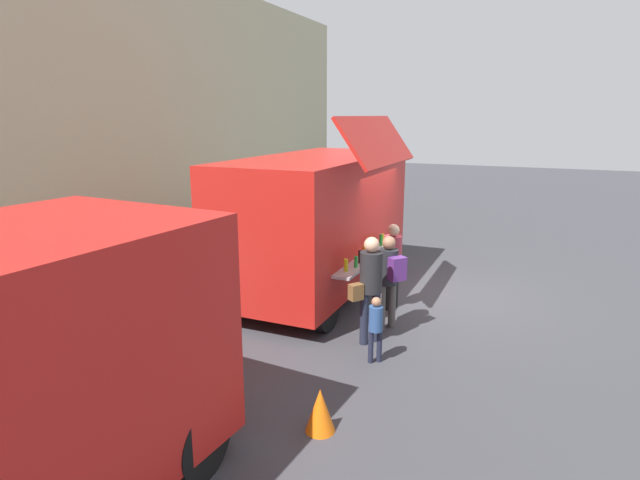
% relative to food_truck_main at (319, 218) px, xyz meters
% --- Properties ---
extents(ground_plane, '(60.00, 60.00, 0.00)m').
position_rel_food_truck_main_xyz_m(ground_plane, '(0.64, -2.36, -1.56)').
color(ground_plane, '#38383D').
extents(curb_strip, '(28.00, 1.60, 0.15)m').
position_rel_food_truck_main_xyz_m(curb_strip, '(-4.00, 2.62, -1.48)').
color(curb_strip, '#9E998E').
rests_on(curb_strip, ground).
extents(food_truck_main, '(5.43, 2.93, 3.66)m').
position_rel_food_truck_main_xyz_m(food_truck_main, '(0.00, 0.00, 0.00)').
color(food_truck_main, red).
rests_on(food_truck_main, ground).
extents(traffic_cone_orange, '(0.36, 0.36, 0.55)m').
position_rel_food_truck_main_xyz_m(traffic_cone_orange, '(-4.78, -2.12, -1.28)').
color(traffic_cone_orange, orange).
rests_on(traffic_cone_orange, ground).
extents(trash_bin, '(0.60, 0.60, 0.88)m').
position_rel_food_truck_main_xyz_m(trash_bin, '(4.19, 2.32, -1.12)').
color(trash_bin, '#2E6337').
rests_on(trash_bin, ground).
extents(customer_front_ordering, '(0.34, 0.34, 1.68)m').
position_rel_food_truck_main_xyz_m(customer_front_ordering, '(-0.52, -1.77, -0.55)').
color(customer_front_ordering, black).
rests_on(customer_front_ordering, ground).
extents(customer_mid_with_backpack, '(0.50, 0.53, 1.67)m').
position_rel_food_truck_main_xyz_m(customer_mid_with_backpack, '(-1.50, -1.99, -0.54)').
color(customer_mid_with_backpack, '#504846').
rests_on(customer_mid_with_backpack, ground).
extents(customer_rear_waiting, '(0.55, 0.47, 1.80)m').
position_rel_food_truck_main_xyz_m(customer_rear_waiting, '(-2.19, -1.87, -0.49)').
color(customer_rear_waiting, '#202436').
rests_on(customer_rear_waiting, ground).
extents(child_near_queue, '(0.21, 0.21, 1.04)m').
position_rel_food_truck_main_xyz_m(child_near_queue, '(-2.82, -2.17, -0.93)').
color(child_near_queue, '#1E2235').
rests_on(child_near_queue, ground).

